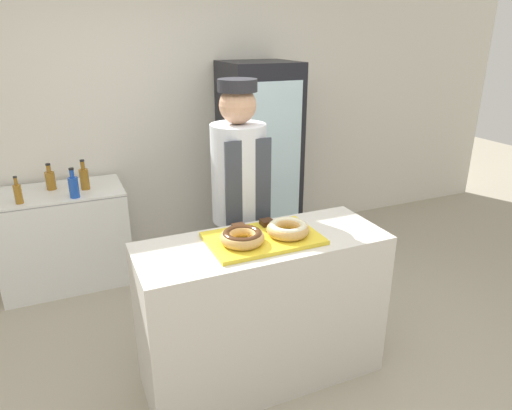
{
  "coord_description": "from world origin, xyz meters",
  "views": [
    {
      "loc": [
        -0.98,
        -2.14,
        2.05
      ],
      "look_at": [
        0.0,
        0.1,
        1.12
      ],
      "focal_mm": 32.0,
      "sensor_mm": 36.0,
      "label": 1
    }
  ],
  "objects_px": {
    "brownie_back_left": "(239,227)",
    "baker_person": "(239,207)",
    "donut_light_glaze": "(288,228)",
    "beverage_fridge": "(259,159)",
    "bottle_amber": "(18,193)",
    "donut_chocolate_glaze": "(242,237)",
    "serving_tray": "(263,238)",
    "bottle_blue": "(74,186)",
    "bottle_amber_b": "(84,178)",
    "chest_freezer": "(65,236)",
    "bottle_amber_b_b": "(50,180)",
    "brownie_back_right": "(267,222)"
  },
  "relations": [
    {
      "from": "donut_light_glaze",
      "to": "bottle_amber_b_b",
      "type": "distance_m",
      "value": 2.23
    },
    {
      "from": "beverage_fridge",
      "to": "bottle_amber_b_b",
      "type": "bearing_deg",
      "value": 177.97
    },
    {
      "from": "beverage_fridge",
      "to": "bottle_amber_b",
      "type": "bearing_deg",
      "value": -178.57
    },
    {
      "from": "bottle_amber_b_b",
      "to": "bottle_amber_b",
      "type": "bearing_deg",
      "value": -22.26
    },
    {
      "from": "bottle_amber_b",
      "to": "bottle_blue",
      "type": "relative_size",
      "value": 1.04
    },
    {
      "from": "brownie_back_right",
      "to": "bottle_blue",
      "type": "relative_size",
      "value": 0.3
    },
    {
      "from": "brownie_back_left",
      "to": "bottle_amber",
      "type": "bearing_deg",
      "value": 131.09
    },
    {
      "from": "bottle_amber_b",
      "to": "bottle_blue",
      "type": "height_order",
      "value": "bottle_amber_b"
    },
    {
      "from": "bottle_blue",
      "to": "bottle_amber",
      "type": "bearing_deg",
      "value": 176.19
    },
    {
      "from": "brownie_back_left",
      "to": "bottle_amber",
      "type": "height_order",
      "value": "bottle_amber"
    },
    {
      "from": "brownie_back_left",
      "to": "bottle_blue",
      "type": "distance_m",
      "value": 1.63
    },
    {
      "from": "beverage_fridge",
      "to": "donut_light_glaze",
      "type": "bearing_deg",
      "value": -109.12
    },
    {
      "from": "bottle_amber_b_b",
      "to": "serving_tray",
      "type": "bearing_deg",
      "value": -58.91
    },
    {
      "from": "chest_freezer",
      "to": "brownie_back_left",
      "type": "bearing_deg",
      "value": -59.13
    },
    {
      "from": "beverage_fridge",
      "to": "donut_chocolate_glaze",
      "type": "bearing_deg",
      "value": -116.72
    },
    {
      "from": "chest_freezer",
      "to": "bottle_amber_b_b",
      "type": "bearing_deg",
      "value": 123.85
    },
    {
      "from": "brownie_back_right",
      "to": "bottle_amber",
      "type": "bearing_deg",
      "value": 134.97
    },
    {
      "from": "donut_chocolate_glaze",
      "to": "chest_freezer",
      "type": "height_order",
      "value": "donut_chocolate_glaze"
    },
    {
      "from": "beverage_fridge",
      "to": "bottle_blue",
      "type": "distance_m",
      "value": 1.7
    },
    {
      "from": "serving_tray",
      "to": "beverage_fridge",
      "type": "distance_m",
      "value": 1.91
    },
    {
      "from": "donut_light_glaze",
      "to": "brownie_back_right",
      "type": "xyz_separation_m",
      "value": [
        -0.05,
        0.17,
        -0.02
      ]
    },
    {
      "from": "donut_chocolate_glaze",
      "to": "beverage_fridge",
      "type": "bearing_deg",
      "value": 63.28
    },
    {
      "from": "brownie_back_left",
      "to": "bottle_amber_b_b",
      "type": "distance_m",
      "value": 1.96
    },
    {
      "from": "brownie_back_right",
      "to": "baker_person",
      "type": "relative_size",
      "value": 0.04
    },
    {
      "from": "baker_person",
      "to": "beverage_fridge",
      "type": "height_order",
      "value": "beverage_fridge"
    },
    {
      "from": "bottle_amber_b",
      "to": "bottle_blue",
      "type": "bearing_deg",
      "value": -117.31
    },
    {
      "from": "serving_tray",
      "to": "beverage_fridge",
      "type": "relative_size",
      "value": 0.35
    },
    {
      "from": "brownie_back_left",
      "to": "baker_person",
      "type": "xyz_separation_m",
      "value": [
        0.15,
        0.37,
        -0.03
      ]
    },
    {
      "from": "chest_freezer",
      "to": "baker_person",
      "type": "bearing_deg",
      "value": -48.08
    },
    {
      "from": "baker_person",
      "to": "brownie_back_left",
      "type": "bearing_deg",
      "value": -111.95
    },
    {
      "from": "bottle_amber_b",
      "to": "bottle_amber_b_b",
      "type": "xyz_separation_m",
      "value": [
        -0.26,
        0.11,
        -0.01
      ]
    },
    {
      "from": "beverage_fridge",
      "to": "bottle_amber",
      "type": "bearing_deg",
      "value": -174.68
    },
    {
      "from": "baker_person",
      "to": "chest_freezer",
      "type": "bearing_deg",
      "value": 131.92
    },
    {
      "from": "donut_light_glaze",
      "to": "beverage_fridge",
      "type": "relative_size",
      "value": 0.14
    },
    {
      "from": "brownie_back_left",
      "to": "bottle_blue",
      "type": "xyz_separation_m",
      "value": [
        -0.84,
        1.39,
        -0.06
      ]
    },
    {
      "from": "donut_light_glaze",
      "to": "beverage_fridge",
      "type": "bearing_deg",
      "value": 70.88
    },
    {
      "from": "brownie_back_left",
      "to": "brownie_back_right",
      "type": "height_order",
      "value": "same"
    },
    {
      "from": "brownie_back_left",
      "to": "chest_freezer",
      "type": "xyz_separation_m",
      "value": [
        -0.97,
        1.62,
        -0.56
      ]
    },
    {
      "from": "baker_person",
      "to": "bottle_amber",
      "type": "height_order",
      "value": "baker_person"
    },
    {
      "from": "chest_freezer",
      "to": "bottle_amber_b",
      "type": "bearing_deg",
      "value": -12.03
    },
    {
      "from": "chest_freezer",
      "to": "bottle_amber_b_b",
      "type": "distance_m",
      "value": 0.5
    },
    {
      "from": "bottle_amber",
      "to": "serving_tray",
      "type": "bearing_deg",
      "value": -49.62
    },
    {
      "from": "chest_freezer",
      "to": "donut_light_glaze",
      "type": "bearing_deg",
      "value": -56.27
    },
    {
      "from": "baker_person",
      "to": "bottle_amber",
      "type": "xyz_separation_m",
      "value": [
        -1.39,
        1.04,
        -0.04
      ]
    },
    {
      "from": "serving_tray",
      "to": "donut_light_glaze",
      "type": "height_order",
      "value": "donut_light_glaze"
    },
    {
      "from": "serving_tray",
      "to": "bottle_blue",
      "type": "xyz_separation_m",
      "value": [
        -0.93,
        1.53,
        -0.03
      ]
    },
    {
      "from": "brownie_back_right",
      "to": "bottle_amber",
      "type": "height_order",
      "value": "bottle_amber"
    },
    {
      "from": "beverage_fridge",
      "to": "bottle_amber",
      "type": "relative_size",
      "value": 8.45
    },
    {
      "from": "brownie_back_left",
      "to": "baker_person",
      "type": "relative_size",
      "value": 0.04
    },
    {
      "from": "bottle_amber_b",
      "to": "donut_light_glaze",
      "type": "bearing_deg",
      "value": -60.74
    }
  ]
}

